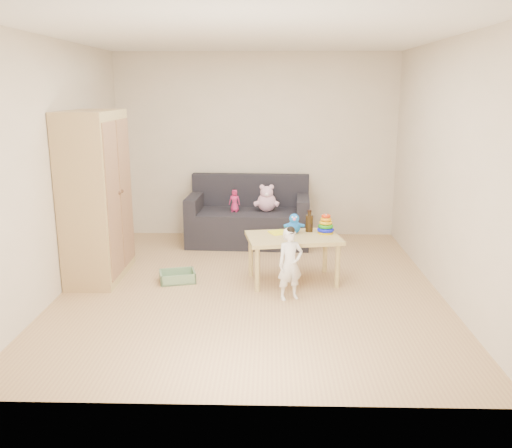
{
  "coord_description": "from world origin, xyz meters",
  "views": [
    {
      "loc": [
        0.2,
        -5.53,
        2.1
      ],
      "look_at": [
        0.05,
        0.25,
        0.65
      ],
      "focal_mm": 38.0,
      "sensor_mm": 36.0,
      "label": 1
    }
  ],
  "objects_px": {
    "sofa": "(249,227)",
    "play_table": "(293,259)",
    "wardrobe": "(96,196)",
    "toddler": "(290,265)"
  },
  "relations": [
    {
      "from": "sofa",
      "to": "play_table",
      "type": "bearing_deg",
      "value": -67.49
    },
    {
      "from": "toddler",
      "to": "sofa",
      "type": "bearing_deg",
      "value": 80.85
    },
    {
      "from": "sofa",
      "to": "toddler",
      "type": "height_order",
      "value": "toddler"
    },
    {
      "from": "sofa",
      "to": "toddler",
      "type": "xyz_separation_m",
      "value": [
        0.5,
        -2.05,
        0.13
      ]
    },
    {
      "from": "wardrobe",
      "to": "toddler",
      "type": "bearing_deg",
      "value": -16.21
    },
    {
      "from": "toddler",
      "to": "wardrobe",
      "type": "bearing_deg",
      "value": 140.8
    },
    {
      "from": "wardrobe",
      "to": "sofa",
      "type": "relative_size",
      "value": 1.13
    },
    {
      "from": "sofa",
      "to": "play_table",
      "type": "xyz_separation_m",
      "value": [
        0.55,
        -1.53,
        0.03
      ]
    },
    {
      "from": "play_table",
      "to": "sofa",
      "type": "bearing_deg",
      "value": 109.87
    },
    {
      "from": "wardrobe",
      "to": "play_table",
      "type": "xyz_separation_m",
      "value": [
        2.19,
        -0.11,
        -0.67
      ]
    }
  ]
}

